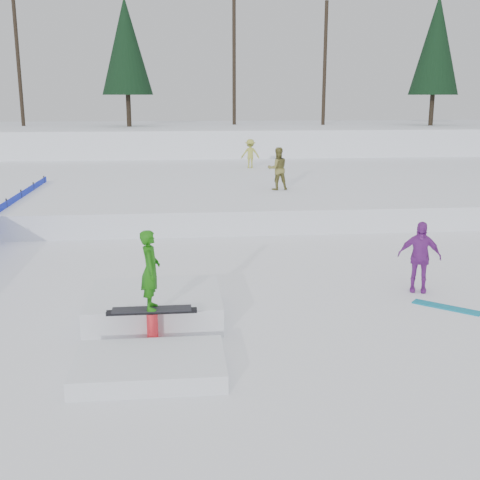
{
  "coord_description": "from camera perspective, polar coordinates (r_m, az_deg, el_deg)",
  "views": [
    {
      "loc": [
        -0.87,
        -11.49,
        4.37
      ],
      "look_at": [
        0.5,
        2.0,
        1.1
      ],
      "focal_mm": 45.0,
      "sensor_mm": 36.0,
      "label": 1
    }
  ],
  "objects": [
    {
      "name": "ground",
      "position": [
        12.32,
        -1.38,
        -7.22
      ],
      "size": [
        120.0,
        120.0,
        0.0
      ],
      "primitive_type": "plane",
      "color": "white"
    },
    {
      "name": "snow_berm",
      "position": [
        41.62,
        -4.65,
        9.15
      ],
      "size": [
        60.0,
        14.0,
        2.4
      ],
      "primitive_type": "cube",
      "color": "white",
      "rests_on": "ground"
    },
    {
      "name": "jib_rail_feature",
      "position": [
        11.52,
        -8.18,
        -7.26
      ],
      "size": [
        2.6,
        4.4,
        2.11
      ],
      "color": "white",
      "rests_on": "ground"
    },
    {
      "name": "loose_board_teal",
      "position": [
        13.48,
        18.97,
        -6.06
      ],
      "size": [
        1.24,
        1.13,
        0.03
      ],
      "primitive_type": "cube",
      "rotation": [
        0.0,
        0.0,
        -0.72
      ],
      "color": "#0E7491",
      "rests_on": "ground"
    },
    {
      "name": "spectator_purple",
      "position": [
        14.2,
        16.64,
        -1.52
      ],
      "size": [
        1.03,
        0.7,
        1.63
      ],
      "primitive_type": "imported",
      "rotation": [
        0.0,
        0.0,
        -0.35
      ],
      "color": "purple",
      "rests_on": "ground"
    },
    {
      "name": "snow_midrise",
      "position": [
        27.79,
        -3.97,
        5.32
      ],
      "size": [
        50.0,
        18.0,
        0.8
      ],
      "primitive_type": "cube",
      "color": "white",
      "rests_on": "ground"
    },
    {
      "name": "walker_olive",
      "position": [
        23.37,
        3.59,
        6.77
      ],
      "size": [
        0.86,
        0.71,
        1.63
      ],
      "primitive_type": "imported",
      "rotation": [
        0.0,
        0.0,
        3.26
      ],
      "color": "olive",
      "rests_on": "snow_midrise"
    },
    {
      "name": "treeline",
      "position": [
        40.5,
        4.45,
        17.88
      ],
      "size": [
        40.24,
        4.22,
        10.5
      ],
      "color": "black",
      "rests_on": "snow_berm"
    },
    {
      "name": "walker_ygreen",
      "position": [
        30.49,
        0.97,
        8.19
      ],
      "size": [
        0.93,
        0.54,
        1.44
      ],
      "primitive_type": "imported",
      "rotation": [
        0.0,
        0.0,
        3.14
      ],
      "color": "#A3A83C",
      "rests_on": "snow_midrise"
    }
  ]
}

